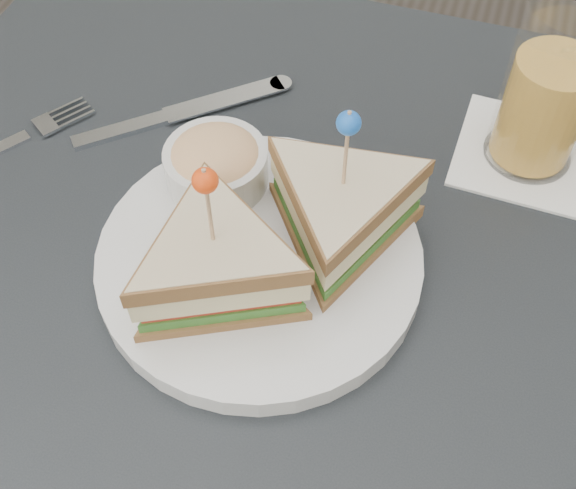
# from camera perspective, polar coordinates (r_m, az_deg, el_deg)

# --- Properties ---
(table) EXTENTS (0.80, 0.80, 0.75)m
(table) POSITION_cam_1_polar(r_m,az_deg,el_deg) (0.64, -1.13, -7.23)
(table) COLOR black
(table) RESTS_ON ground
(plate_meal) EXTENTS (0.30, 0.28, 0.15)m
(plate_meal) POSITION_cam_1_polar(r_m,az_deg,el_deg) (0.56, -1.55, 0.81)
(plate_meal) COLOR silver
(plate_meal) RESTS_ON table
(cutlery_fork) EXTENTS (0.12, 0.16, 0.01)m
(cutlery_fork) POSITION_cam_1_polar(r_m,az_deg,el_deg) (0.73, -21.11, 7.51)
(cutlery_fork) COLOR silver
(cutlery_fork) RESTS_ON table
(cutlery_knife) EXTENTS (0.18, 0.16, 0.01)m
(cutlery_knife) POSITION_cam_1_polar(r_m,az_deg,el_deg) (0.71, -8.88, 10.14)
(cutlery_knife) COLOR silver
(cutlery_knife) RESTS_ON table
(drink_set) EXTENTS (0.13, 0.13, 0.16)m
(drink_set) POSITION_cam_1_polar(r_m,az_deg,el_deg) (0.66, 19.85, 10.96)
(drink_set) COLOR white
(drink_set) RESTS_ON table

